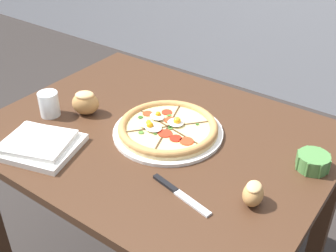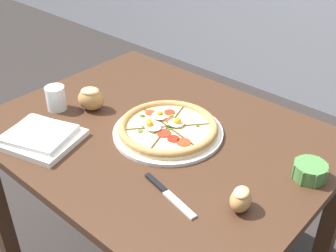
# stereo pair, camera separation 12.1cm
# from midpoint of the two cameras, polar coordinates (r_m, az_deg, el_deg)

# --- Properties ---
(dining_table) EXTENTS (1.13, 0.88, 0.77)m
(dining_table) POSITION_cam_midpoint_polar(r_m,az_deg,el_deg) (1.48, -3.75, -4.80)
(dining_table) COLOR #422819
(dining_table) RESTS_ON ground_plane
(pizza) EXTENTS (0.37, 0.37, 0.06)m
(pizza) POSITION_cam_midpoint_polar(r_m,az_deg,el_deg) (1.40, -2.50, -0.41)
(pizza) COLOR white
(pizza) RESTS_ON dining_table
(ramekin_bowl) EXTENTS (0.10, 0.10, 0.05)m
(ramekin_bowl) POSITION_cam_midpoint_polar(r_m,az_deg,el_deg) (1.30, 16.55, -4.69)
(ramekin_bowl) COLOR #4C8442
(ramekin_bowl) RESTS_ON dining_table
(napkin_folded) EXTENTS (0.29, 0.26, 0.04)m
(napkin_folded) POSITION_cam_midpoint_polar(r_m,az_deg,el_deg) (1.41, -19.46, -2.48)
(napkin_folded) COLOR silver
(napkin_folded) RESTS_ON dining_table
(bread_piece_near) EXTENTS (0.07, 0.08, 0.07)m
(bread_piece_near) POSITION_cam_midpoint_polar(r_m,az_deg,el_deg) (1.14, 8.46, -9.11)
(bread_piece_near) COLOR #B27F47
(bread_piece_near) RESTS_ON dining_table
(bread_piece_mid) EXTENTS (0.12, 0.11, 0.09)m
(bread_piece_mid) POSITION_cam_midpoint_polar(r_m,az_deg,el_deg) (1.54, -13.35, 3.08)
(bread_piece_mid) COLOR #B27F47
(bread_piece_mid) RESTS_ON dining_table
(knife_main) EXTENTS (0.21, 0.06, 0.01)m
(knife_main) POSITION_cam_midpoint_polar(r_m,az_deg,el_deg) (1.17, -1.37, -9.29)
(knife_main) COLOR silver
(knife_main) RESTS_ON dining_table
(water_glass) EXTENTS (0.07, 0.07, 0.09)m
(water_glass) POSITION_cam_midpoint_polar(r_m,az_deg,el_deg) (1.57, -17.94, 2.63)
(water_glass) COLOR white
(water_glass) RESTS_ON dining_table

